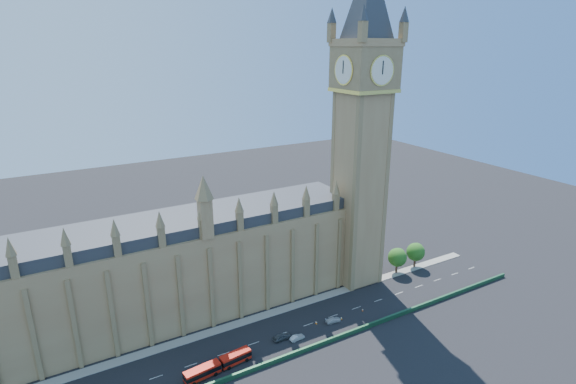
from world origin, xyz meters
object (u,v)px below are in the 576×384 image
car_silver (297,337)px  red_bus (218,365)px  car_grey (282,337)px  car_white (333,320)px

car_silver → red_bus: bearing=89.1°
red_bus → car_silver: size_ratio=4.23×
car_grey → car_silver: size_ratio=1.22×
car_grey → red_bus: bearing=98.1°
red_bus → car_white: red_bus is taller
car_white → red_bus: bearing=99.6°
red_bus → car_grey: red_bus is taller
red_bus → car_white: (33.53, 2.55, -0.82)m
red_bus → car_white: bearing=-1.8°
red_bus → car_grey: bearing=2.8°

